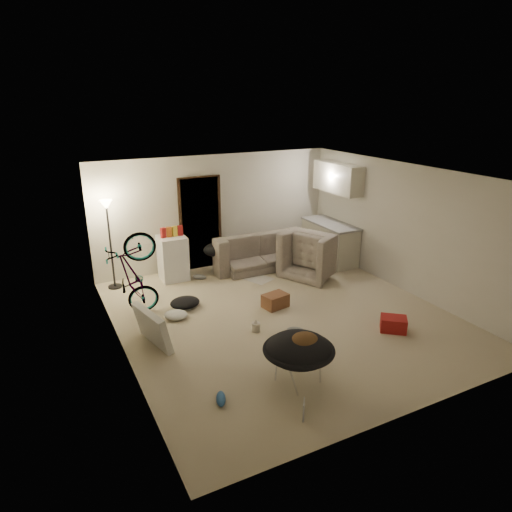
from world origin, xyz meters
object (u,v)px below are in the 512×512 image
juicer (256,326)px  floor_lamp (108,225)px  saucer_chair (299,355)px  bicycle (135,294)px  drink_case_b (393,324)px  sofa (255,253)px  mini_fridge (173,258)px  kitchen_counter (329,243)px  tv_box (152,328)px  drink_case_a (275,301)px  armchair (315,257)px

juicer → floor_lamp: bearing=120.5°
saucer_chair → floor_lamp: bearing=109.7°
bicycle → drink_case_b: (3.67, -2.49, -0.30)m
drink_case_b → sofa: bearing=139.6°
floor_lamp → mini_fridge: (1.22, -0.10, -0.84)m
kitchen_counter → drink_case_b: bearing=-107.7°
tv_box → sofa: bearing=25.8°
tv_box → juicer: size_ratio=4.28×
mini_fridge → tv_box: size_ratio=1.03×
drink_case_b → floor_lamp: bearing=173.2°
drink_case_a → juicer: drink_case_a is taller
drink_case_b → kitchen_counter: bearing=111.8°
saucer_chair → tv_box: (-1.50, 1.86, -0.11)m
floor_lamp → saucer_chair: (1.60, -4.46, -0.90)m
sofa → bicycle: 3.26m
bicycle → armchair: bearing=-78.1°
bicycle → mini_fridge: bearing=-31.6°
mini_fridge → tv_box: mini_fridge is taller
floor_lamp → kitchen_counter: bearing=-7.7°
armchair → juicer: 2.95m
tv_box → juicer: tv_box is taller
kitchen_counter → saucer_chair: (-3.23, -3.81, -0.03)m
bicycle → tv_box: (0.00, -1.14, -0.12)m
armchair → tv_box: size_ratio=1.23×
drink_case_b → juicer: (-2.04, 1.02, -0.03)m
tv_box → juicer: 1.68m
bicycle → drink_case_a: bicycle is taller
sofa → juicer: (-1.37, -2.74, -0.22)m
sofa → saucer_chair: size_ratio=2.16×
sofa → drink_case_b: size_ratio=5.06×
tv_box → drink_case_b: size_ratio=2.18×
mini_fridge → juicer: size_ratio=4.43×
drink_case_a → sofa: bearing=61.7°
floor_lamp → drink_case_a: (2.47, -2.28, -1.18)m
bicycle → drink_case_a: 2.52m
bicycle → drink_case_b: 4.45m
kitchen_counter → mini_fridge: (-3.61, 0.55, 0.03)m
floor_lamp → sofa: size_ratio=0.86×
drink_case_a → mini_fridge: bearing=108.6°
kitchen_counter → armchair: 0.92m
drink_case_b → mini_fridge: bearing=163.1°
kitchen_counter → tv_box: (-4.73, -1.95, -0.14)m
armchair → drink_case_a: 1.98m
tv_box → mini_fridge: bearing=53.2°
kitchen_counter → sofa: (-1.72, 0.45, -0.13)m
kitchen_counter → juicer: kitchen_counter is taller
saucer_chair → drink_case_a: saucer_chair is taller
bicycle → tv_box: bearing=-172.3°
drink_case_a → juicer: 0.98m
armchair → tv_box: armchair is taller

